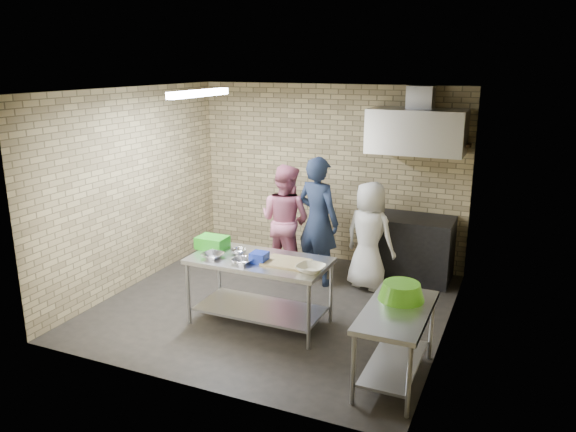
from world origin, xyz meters
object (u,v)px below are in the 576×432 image
object	(u,v)px
woman_pink	(285,220)
blue_tub	(259,257)
green_basin	(401,291)
side_counter	(395,345)
bottle_green	(452,138)
green_crate	(212,242)
bottle_red	(423,135)
woman_white	(369,236)
prep_table	(260,291)
man_navy	(318,221)
stove	(409,248)

from	to	relation	value
woman_pink	blue_tub	bearing A→B (deg)	114.12
green_basin	woman_pink	distance (m)	2.85
side_counter	bottle_green	distance (m)	3.41
green_crate	bottle_green	bearing A→B (deg)	43.00
bottle_red	bottle_green	xyz separation A→B (m)	(0.40, 0.00, -0.01)
blue_tub	bottle_green	bearing A→B (deg)	55.84
woman_white	side_counter	bearing A→B (deg)	127.96
prep_table	bottle_green	distance (m)	3.38
side_counter	green_basin	xyz separation A→B (m)	(-0.02, 0.25, 0.46)
man_navy	bottle_red	bearing A→B (deg)	-125.28
stove	woman_pink	size ratio (longest dim) A/B	0.74
green_crate	man_navy	xyz separation A→B (m)	(0.86, 1.37, 0.01)
bottle_green	green_crate	bearing A→B (deg)	-137.00
man_navy	green_basin	bearing A→B (deg)	147.67
bottle_green	man_navy	world-z (taller)	bottle_green
green_crate	prep_table	bearing A→B (deg)	-9.73
prep_table	woman_pink	xyz separation A→B (m)	(-0.38, 1.59, 0.41)
prep_table	green_basin	distance (m)	1.81
bottle_red	woman_white	size ratio (longest dim) A/B	0.12
blue_tub	green_basin	world-z (taller)	blue_tub
stove	green_crate	xyz separation A→B (m)	(-2.00, -2.04, 0.43)
green_basin	bottle_red	bearing A→B (deg)	97.90
side_counter	green_crate	size ratio (longest dim) A/B	3.33
woman_pink	bottle_red	bearing A→B (deg)	-144.80
green_crate	woman_white	size ratio (longest dim) A/B	0.24
side_counter	stove	world-z (taller)	stove
stove	bottle_red	size ratio (longest dim) A/B	6.67
bottle_green	man_navy	bearing A→B (deg)	-149.91
stove	woman_white	xyz separation A→B (m)	(-0.43, -0.58, 0.29)
stove	blue_tub	size ratio (longest dim) A/B	6.66
man_navy	side_counter	bearing A→B (deg)	144.42
bottle_green	woman_pink	xyz separation A→B (m)	(-2.13, -0.81, -1.20)
green_basin	man_navy	distance (m)	2.40
green_crate	woman_pink	distance (m)	1.51
stove	prep_table	bearing A→B (deg)	-120.98
prep_table	side_counter	size ratio (longest dim) A/B	1.35
bottle_green	woman_pink	size ratio (longest dim) A/B	0.09
green_crate	stove	bearing A→B (deg)	45.64
side_counter	bottle_red	world-z (taller)	bottle_red
stove	woman_pink	xyz separation A→B (m)	(-1.68, -0.57, 0.36)
green_crate	green_basin	size ratio (longest dim) A/B	0.78
prep_table	side_counter	world-z (taller)	prep_table
bottle_red	green_basin	bearing A→B (deg)	-82.10
bottle_green	woman_white	bearing A→B (deg)	-136.91
woman_pink	woman_white	xyz separation A→B (m)	(1.25, -0.01, -0.07)
side_counter	bottle_red	size ratio (longest dim) A/B	6.67
bottle_red	man_navy	xyz separation A→B (m)	(-1.19, -0.92, -1.13)
woman_pink	green_crate	bearing A→B (deg)	87.56
bottle_green	woman_white	world-z (taller)	bottle_green
prep_table	green_basin	size ratio (longest dim) A/B	3.53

